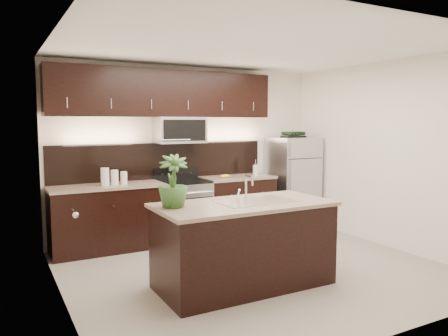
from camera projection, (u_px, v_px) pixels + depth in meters
name	position (u px, v px, depth m)	size (l,w,h in m)	color
ground	(255.00, 269.00, 5.44)	(4.50, 4.50, 0.00)	gray
room_walls	(250.00, 133.00, 5.17)	(4.52, 4.02, 2.71)	silver
counter_run	(171.00, 211.00, 6.65)	(3.51, 0.65, 0.94)	black
upper_fixtures	(167.00, 101.00, 6.62)	(3.49, 0.40, 1.66)	black
island	(244.00, 244.00, 4.85)	(1.96, 0.96, 0.94)	black
sink_faucet	(255.00, 200.00, 4.88)	(0.84, 0.50, 0.28)	silver
refrigerator	(293.00, 182.00, 7.63)	(0.75, 0.68, 1.56)	#B2B2B7
wine_rack	(293.00, 135.00, 7.54)	(0.39, 0.24, 0.09)	black
plant	(173.00, 181.00, 4.51)	(0.31, 0.31, 0.55)	#2C5120
canisters	(112.00, 177.00, 6.14)	(0.38, 0.13, 0.25)	silver
french_press	(255.00, 170.00, 7.25)	(0.09, 0.09, 0.26)	silver
bananas	(222.00, 176.00, 6.93)	(0.17, 0.13, 0.05)	yellow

